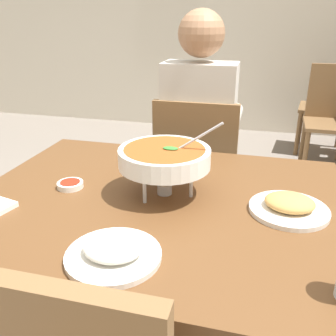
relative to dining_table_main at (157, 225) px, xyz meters
name	(u,v)px	position (x,y,z in m)	size (l,w,h in m)	color
dining_table_main	(157,225)	(0.00, 0.00, 0.00)	(1.23, 0.98, 0.72)	brown
chair_diner_main	(197,170)	(0.00, 0.78, -0.12)	(0.44, 0.44, 0.90)	brown
diner_main	(200,126)	(0.00, 0.81, 0.12)	(0.40, 0.45, 1.31)	#2D2D38
curry_bowl	(165,158)	(0.02, 0.05, 0.23)	(0.33, 0.30, 0.26)	silver
rice_plate	(113,251)	(-0.02, -0.33, 0.12)	(0.24, 0.24, 0.06)	white
appetizer_plate	(289,206)	(0.41, 0.02, 0.12)	(0.24, 0.24, 0.06)	white
sauce_dish	(70,184)	(-0.32, 0.01, 0.11)	(0.09, 0.09, 0.02)	white
chair_bg_right	(332,113)	(0.88, 2.26, -0.12)	(0.45, 0.45, 0.90)	brown
chair_bg_window	(335,102)	(0.97, 2.75, -0.12)	(0.49, 0.49, 0.90)	brown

